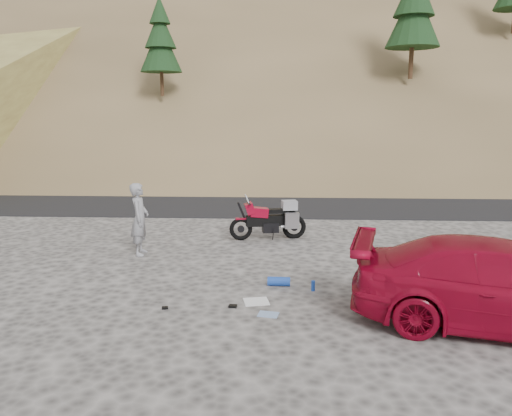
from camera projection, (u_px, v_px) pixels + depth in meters
The scene contains 13 objects.
ground at pixel (202, 271), 10.88m from camera, with size 140.00×140.00×0.00m, color #423F3D.
road at pixel (237, 200), 19.71m from camera, with size 120.00×7.00×0.05m, color black.
hillside at pixel (263, 33), 48.91m from camera, with size 120.00×73.00×46.72m.
motorcycle at pixel (272, 220), 13.55m from camera, with size 2.10×0.85×1.26m.
man at pixel (141, 254), 12.19m from camera, with size 0.64×0.42×1.75m, color gray.
red_car at pixel (503, 327), 8.03m from camera, with size 1.96×4.83×1.40m, color maroon.
gear_white_cloth at pixel (256, 301), 9.11m from camera, with size 0.45×0.40×0.01m, color white.
gear_blue_mat at pixel (279, 281), 9.95m from camera, with size 0.18×0.18×0.45m, color #1C43A9.
gear_bottle at pixel (313, 286), 9.66m from camera, with size 0.07×0.07×0.20m, color #1C43A9.
gear_funnel at pixel (372, 303), 8.79m from camera, with size 0.16×0.16×0.20m, color red.
gear_glove_a at pixel (233, 306), 8.86m from camera, with size 0.14×0.10×0.04m, color black.
gear_glove_b at pixel (165, 308), 8.78m from camera, with size 0.11×0.08×0.04m, color black.
gear_blue_cloth at pixel (268, 314), 8.53m from camera, with size 0.34×0.25×0.01m, color #809BC6.
Camera 1 is at (1.67, -10.37, 3.40)m, focal length 35.00 mm.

